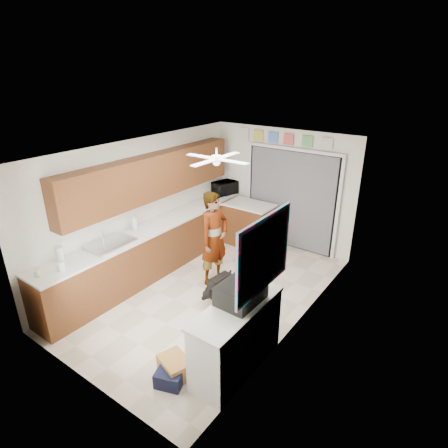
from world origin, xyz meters
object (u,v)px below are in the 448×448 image
Objects in this scene: microwave at (225,188)px; suitcase at (241,292)px; navy_crate at (170,378)px; paper_towel_roll at (60,254)px; soap_bottle at (134,222)px; man at (214,239)px; dog at (220,285)px; cardboard_box at (175,367)px.

suitcase is (2.63, -3.32, -0.02)m from microwave.
paper_towel_roll is at bearing 176.47° from navy_crate.
paper_towel_roll is 0.69× the size of navy_crate.
soap_bottle is 0.92× the size of navy_crate.
paper_towel_roll is at bearing 153.56° from man.
paper_towel_roll is at bearing -127.72° from dog.
cardboard_box is at bearing -150.50° from man.
cardboard_box is (-0.52, -0.71, -0.94)m from suitcase.
soap_bottle is 0.51× the size of suitcase.
soap_bottle is at bearing 166.31° from suitcase.
suitcase is 1.29m from cardboard_box.
man is 2.98× the size of dog.
paper_towel_roll is at bearing -179.88° from cardboard_box.
suitcase reaches higher than navy_crate.
cardboard_box is at bearing -32.87° from soap_bottle.
paper_towel_roll is (-0.01, -1.46, -0.04)m from soap_bottle.
cardboard_box is (2.25, -1.45, -0.96)m from soap_bottle.
navy_crate is (2.31, -0.14, -0.95)m from paper_towel_roll.
microwave is 4.24m from suitcase.
paper_towel_roll is 2.87m from suitcase.
suitcase is 1.37m from navy_crate.
navy_crate is at bearing -117.32° from suitcase.
navy_crate is 0.57× the size of dog.
suitcase is 1.43× the size of cardboard_box.
suitcase is at bearing -126.63° from microwave.
soap_bottle reaches higher than dog.
microwave is 2.25m from man.
dog is at bearing -127.70° from man.
microwave is 2.59m from soap_bottle.
man is (1.29, 0.66, -0.24)m from soap_bottle.
microwave is 4.65m from cardboard_box.
microwave is 1.73× the size of soap_bottle.
dog is at bearing 108.04° from cardboard_box.
navy_crate is at bearing -65.89° from dog.
microwave is 1.27× the size of cardboard_box.
paper_towel_roll is 0.40× the size of dog.
navy_crate is (0.05, -0.15, -0.03)m from cardboard_box.
dog is at bearing 46.20° from paper_towel_roll.
navy_crate is at bearing -34.87° from soap_bottle.
suitcase is 1.03× the size of dog.
paper_towel_roll is 0.39× the size of suitcase.
suitcase reaches higher than dog.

